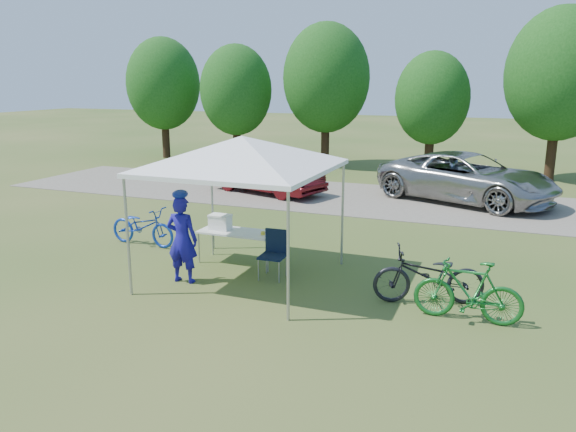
% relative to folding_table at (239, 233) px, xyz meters
% --- Properties ---
extents(ground, '(100.00, 100.00, 0.00)m').
position_rel_folding_table_xyz_m(ground, '(0.51, -0.79, -0.64)').
color(ground, '#2D5119').
rests_on(ground, ground).
extents(gravel_strip, '(24.00, 5.00, 0.02)m').
position_rel_folding_table_xyz_m(gravel_strip, '(0.51, 7.21, -0.63)').
color(gravel_strip, gray).
rests_on(gravel_strip, ground).
extents(canopy, '(4.53, 4.53, 3.00)m').
position_rel_folding_table_xyz_m(canopy, '(0.51, -0.79, 2.02)').
color(canopy, '#A5A5AA').
rests_on(canopy, ground).
extents(treeline, '(24.89, 4.28, 6.30)m').
position_rel_folding_table_xyz_m(treeline, '(0.21, 13.25, 2.90)').
color(treeline, '#382314').
rests_on(treeline, ground).
extents(folding_table, '(1.65, 0.69, 0.68)m').
position_rel_folding_table_xyz_m(folding_table, '(0.00, 0.00, 0.00)').
color(folding_table, white).
rests_on(folding_table, ground).
extents(folding_chair, '(0.49, 0.50, 0.92)m').
position_rel_folding_table_xyz_m(folding_chair, '(1.01, -0.49, -0.09)').
color(folding_chair, black).
rests_on(folding_chair, ground).
extents(cooler, '(0.44, 0.30, 0.32)m').
position_rel_folding_table_xyz_m(cooler, '(-0.42, -0.00, 0.20)').
color(cooler, white).
rests_on(cooler, folding_table).
extents(ice_cream_cup, '(0.09, 0.09, 0.06)m').
position_rel_folding_table_xyz_m(ice_cream_cup, '(0.57, -0.05, 0.08)').
color(ice_cream_cup, gold).
rests_on(ice_cream_cup, folding_table).
extents(cyclist, '(0.63, 0.44, 1.65)m').
position_rel_folding_table_xyz_m(cyclist, '(-0.48, -1.38, 0.19)').
color(cyclist, '#16118F').
rests_on(cyclist, ground).
extents(bike_blue, '(1.74, 0.69, 0.90)m').
position_rel_folding_table_xyz_m(bike_blue, '(-2.63, 0.35, -0.19)').
color(bike_blue, '#1338AB').
rests_on(bike_blue, ground).
extents(bike_green, '(1.67, 0.48, 1.01)m').
position_rel_folding_table_xyz_m(bike_green, '(4.64, -1.27, -0.13)').
color(bike_green, '#176725').
rests_on(bike_green, ground).
extents(bike_dark, '(1.98, 1.21, 0.98)m').
position_rel_folding_table_xyz_m(bike_dark, '(3.97, -0.76, -0.14)').
color(bike_dark, black).
rests_on(bike_dark, ground).
extents(minivan, '(5.98, 4.40, 1.51)m').
position_rel_folding_table_xyz_m(minivan, '(3.91, 7.94, 0.14)').
color(minivan, '#9E9E9A').
rests_on(minivan, gravel_strip).
extents(sedan, '(4.28, 2.52, 1.33)m').
position_rel_folding_table_xyz_m(sedan, '(-2.40, 6.94, 0.05)').
color(sedan, '#4B0C10').
rests_on(sedan, gravel_strip).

